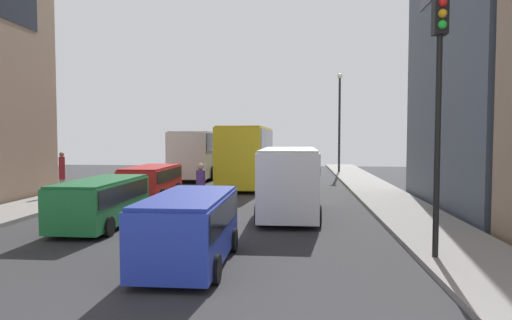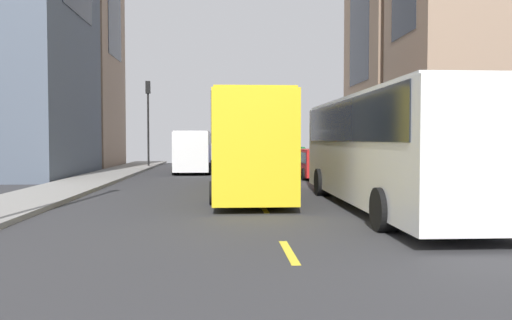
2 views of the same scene
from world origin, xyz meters
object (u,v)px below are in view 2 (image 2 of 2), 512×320
(pedestrian_waiting_curb, at_px, (244,155))
(pedestrian_crossing_near, at_px, (392,154))
(streetcar_yellow, at_px, (247,138))
(traffic_light_near_corner, at_px, (148,107))
(delivery_van_white, at_px, (193,149))
(city_bus_white, at_px, (385,142))
(car_blue_2, at_px, (228,154))
(car_red_0, at_px, (317,161))
(car_green_1, at_px, (288,156))

(pedestrian_waiting_curb, bearing_deg, pedestrian_crossing_near, -100.37)
(streetcar_yellow, xyz_separation_m, traffic_light_near_corner, (6.43, -18.00, 2.29))
(delivery_van_white, height_order, pedestrian_crossing_near, delivery_van_white)
(city_bus_white, height_order, car_blue_2, city_bus_white)
(pedestrian_waiting_curb, distance_m, traffic_light_near_corner, 9.10)
(pedestrian_waiting_curb, bearing_deg, car_red_0, -125.14)
(pedestrian_crossing_near, bearing_deg, streetcar_yellow, 111.51)
(car_blue_2, xyz_separation_m, pedestrian_waiting_curb, (-0.97, 5.75, 0.12))
(car_red_0, distance_m, pedestrian_waiting_curb, 6.82)
(car_red_0, height_order, traffic_light_near_corner, traffic_light_near_corner)
(car_green_1, distance_m, car_blue_2, 5.76)
(traffic_light_near_corner, bearing_deg, city_bus_white, 114.24)
(delivery_van_white, distance_m, car_red_0, 8.41)
(city_bus_white, relative_size, car_green_1, 2.65)
(streetcar_yellow, bearing_deg, car_green_1, -103.18)
(car_green_1, bearing_deg, streetcar_yellow, 76.82)
(city_bus_white, height_order, delivery_van_white, city_bus_white)
(pedestrian_waiting_curb, bearing_deg, delivery_van_white, 128.43)
(traffic_light_near_corner, bearing_deg, car_green_1, 160.62)
(car_green_1, xyz_separation_m, pedestrian_crossing_near, (-4.96, 6.64, 0.35))
(city_bus_white, relative_size, delivery_van_white, 2.16)
(car_green_1, relative_size, car_blue_2, 1.09)
(pedestrian_crossing_near, bearing_deg, delivery_van_white, 48.03)
(city_bus_white, relative_size, traffic_light_near_corner, 1.97)
(car_red_0, xyz_separation_m, car_blue_2, (4.68, -11.46, 0.07))
(streetcar_yellow, bearing_deg, traffic_light_near_corner, -70.35)
(streetcar_yellow, height_order, delivery_van_white, streetcar_yellow)
(streetcar_yellow, height_order, car_blue_2, streetcar_yellow)
(delivery_van_white, bearing_deg, traffic_light_near_corner, -58.96)
(city_bus_white, xyz_separation_m, pedestrian_crossing_near, (-4.45, -12.87, -0.72))
(car_green_1, bearing_deg, delivery_van_white, 22.32)
(streetcar_yellow, bearing_deg, city_bus_white, 128.28)
(streetcar_yellow, height_order, traffic_light_near_corner, traffic_light_near_corner)
(city_bus_white, distance_m, pedestrian_crossing_near, 13.64)
(delivery_van_white, distance_m, car_blue_2, 7.08)
(pedestrian_waiting_curb, bearing_deg, car_blue_2, 31.41)
(car_blue_2, distance_m, pedestrian_crossing_near, 14.02)
(delivery_van_white, xyz_separation_m, car_green_1, (-6.22, -2.55, -0.57))
(car_red_0, relative_size, pedestrian_waiting_curb, 2.23)
(car_red_0, height_order, pedestrian_crossing_near, pedestrian_crossing_near)
(streetcar_yellow, xyz_separation_m, car_green_1, (-3.41, -14.55, -1.18))
(city_bus_white, distance_m, streetcar_yellow, 6.32)
(delivery_van_white, height_order, car_green_1, delivery_van_white)
(streetcar_yellow, height_order, car_red_0, streetcar_yellow)
(streetcar_yellow, bearing_deg, car_blue_2, -88.18)
(delivery_van_white, height_order, traffic_light_near_corner, traffic_light_near_corner)
(delivery_van_white, xyz_separation_m, pedestrian_crossing_near, (-11.17, 4.08, -0.22))
(car_green_1, height_order, traffic_light_near_corner, traffic_light_near_corner)
(city_bus_white, bearing_deg, car_red_0, -90.82)
(delivery_van_white, height_order, car_red_0, delivery_van_white)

